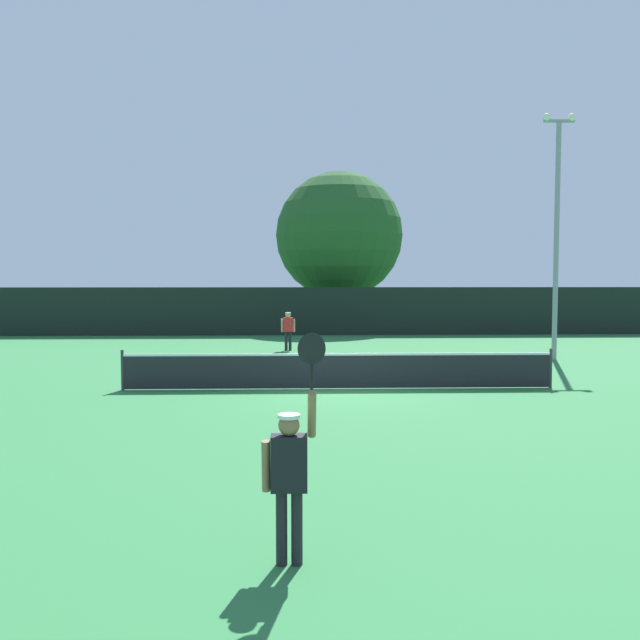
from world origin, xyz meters
TOP-DOWN VIEW (x-y plane):
  - ground_plane at (0.00, 0.00)m, footprint 120.00×120.00m
  - tennis_net at (0.00, 0.00)m, footprint 11.57×0.08m
  - perimeter_fence at (0.00, 16.73)m, footprint 36.89×0.12m
  - player_serving at (-1.19, -11.15)m, footprint 0.67×0.39m
  - player_receiving at (-1.48, 9.52)m, footprint 0.57×0.23m
  - tennis_ball at (-1.30, -3.97)m, footprint 0.07×0.07m
  - light_pole at (8.20, 6.22)m, footprint 1.18×0.28m
  - large_tree at (1.34, 21.69)m, footprint 7.34×7.34m
  - parked_car_near at (-7.95, 24.48)m, footprint 2.03×4.26m
  - parked_car_mid at (9.57, 23.75)m, footprint 2.39×4.40m

SIDE VIEW (x-z plane):
  - ground_plane at x=0.00m, z-range 0.00..0.00m
  - tennis_ball at x=-1.30m, z-range 0.00..0.07m
  - tennis_net at x=0.00m, z-range -0.02..1.05m
  - parked_car_near at x=-7.95m, z-range -0.07..1.62m
  - parked_car_mid at x=9.57m, z-range -0.07..1.62m
  - player_receiving at x=-1.48m, z-range 0.17..1.72m
  - player_serving at x=-1.19m, z-range -0.16..2.27m
  - perimeter_fence at x=0.00m, z-range 0.00..2.45m
  - light_pole at x=8.20m, z-range 0.57..9.35m
  - large_tree at x=1.34m, z-range 0.85..9.90m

